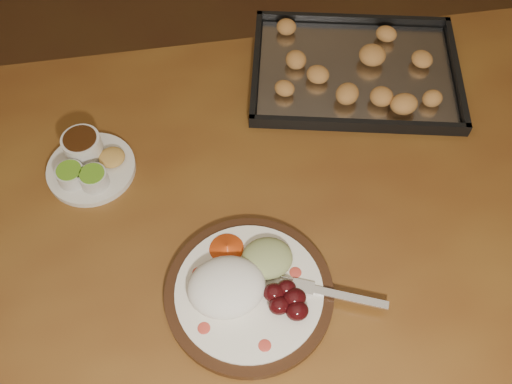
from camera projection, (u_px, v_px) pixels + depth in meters
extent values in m
plane|color=brown|center=(158.00, 344.00, 1.66)|extent=(4.00, 4.00, 0.00)
cube|color=brown|center=(236.00, 217.00, 1.05)|extent=(1.51, 0.92, 0.04)
cylinder|color=#4C3516|center=(456.00, 138.00, 1.63)|extent=(0.07, 0.07, 0.71)
cylinder|color=black|center=(249.00, 293.00, 0.94)|extent=(0.28, 0.28, 0.02)
cylinder|color=white|center=(249.00, 291.00, 0.93)|extent=(0.24, 0.24, 0.01)
ellipsoid|color=#CC3E31|center=(204.00, 328.00, 0.89)|extent=(0.02, 0.02, 0.00)
ellipsoid|color=#CC3E31|center=(265.00, 345.00, 0.88)|extent=(0.02, 0.02, 0.00)
ellipsoid|color=#CC3E31|center=(295.00, 272.00, 0.95)|extent=(0.02, 0.02, 0.00)
ellipsoid|color=#CC3E31|center=(198.00, 273.00, 0.95)|extent=(0.02, 0.02, 0.00)
ellipsoid|color=white|center=(226.00, 287.00, 0.92)|extent=(0.15, 0.14, 0.06)
ellipsoid|color=#470A0F|center=(279.00, 305.00, 0.90)|extent=(0.04, 0.03, 0.03)
ellipsoid|color=#470A0F|center=(294.00, 298.00, 0.91)|extent=(0.04, 0.03, 0.03)
ellipsoid|color=#470A0F|center=(286.00, 288.00, 0.91)|extent=(0.04, 0.03, 0.03)
ellipsoid|color=#470A0F|center=(297.00, 311.00, 0.89)|extent=(0.04, 0.03, 0.03)
ellipsoid|color=#470A0F|center=(274.00, 293.00, 0.91)|extent=(0.04, 0.03, 0.03)
ellipsoid|color=tan|center=(267.00, 258.00, 0.95)|extent=(0.11, 0.10, 0.04)
cone|color=#CD4112|center=(227.00, 248.00, 0.96)|extent=(0.07, 0.07, 0.03)
cube|color=white|center=(347.00, 297.00, 0.92)|extent=(0.13, 0.07, 0.00)
cube|color=white|center=(303.00, 287.00, 0.93)|extent=(0.04, 0.04, 0.00)
cylinder|color=white|center=(288.00, 289.00, 0.93)|extent=(0.03, 0.01, 0.00)
cylinder|color=white|center=(289.00, 285.00, 0.93)|extent=(0.03, 0.01, 0.00)
cylinder|color=white|center=(289.00, 282.00, 0.93)|extent=(0.03, 0.01, 0.00)
cylinder|color=white|center=(290.00, 279.00, 0.93)|extent=(0.03, 0.01, 0.00)
cylinder|color=silver|center=(91.00, 169.00, 1.08)|extent=(0.17, 0.17, 0.01)
cylinder|color=beige|center=(71.00, 175.00, 1.04)|extent=(0.05, 0.05, 0.03)
cylinder|color=#5A961E|center=(69.00, 170.00, 1.03)|extent=(0.05, 0.05, 0.00)
cylinder|color=beige|center=(94.00, 179.00, 1.04)|extent=(0.05, 0.05, 0.03)
cylinder|color=#5A961E|center=(92.00, 174.00, 1.03)|extent=(0.05, 0.05, 0.00)
cylinder|color=silver|center=(83.00, 146.00, 1.08)|extent=(0.07, 0.07, 0.04)
cylinder|color=#311809|center=(80.00, 139.00, 1.06)|extent=(0.06, 0.06, 0.00)
ellipsoid|color=gold|center=(112.00, 157.00, 1.08)|extent=(0.05, 0.05, 0.02)
cube|color=black|center=(355.00, 73.00, 1.22)|extent=(0.50, 0.41, 0.01)
cube|color=black|center=(353.00, 19.00, 1.29)|extent=(0.43, 0.11, 0.02)
cube|color=black|center=(359.00, 124.00, 1.12)|extent=(0.43, 0.11, 0.02)
cube|color=black|center=(456.00, 72.00, 1.20)|extent=(0.08, 0.31, 0.02)
cube|color=black|center=(256.00, 64.00, 1.21)|extent=(0.08, 0.31, 0.02)
cube|color=#B6B6BA|center=(355.00, 71.00, 1.21)|extent=(0.46, 0.37, 0.00)
ellipsoid|color=#B97E40|center=(382.00, 66.00, 1.20)|extent=(0.05, 0.05, 0.03)
ellipsoid|color=#B97E40|center=(401.00, 54.00, 1.22)|extent=(0.07, 0.06, 0.03)
ellipsoid|color=#B97E40|center=(369.00, 37.00, 1.25)|extent=(0.06, 0.06, 0.03)
ellipsoid|color=#B97E40|center=(346.00, 47.00, 1.23)|extent=(0.05, 0.05, 0.03)
ellipsoid|color=#B97E40|center=(326.00, 43.00, 1.23)|extent=(0.07, 0.07, 0.03)
ellipsoid|color=#B97E40|center=(332.00, 60.00, 1.21)|extent=(0.06, 0.06, 0.03)
ellipsoid|color=#B97E40|center=(304.00, 69.00, 1.19)|extent=(0.06, 0.06, 0.03)
ellipsoid|color=#B97E40|center=(334.00, 89.00, 1.16)|extent=(0.07, 0.07, 0.03)
ellipsoid|color=#B97E40|center=(348.00, 83.00, 1.17)|extent=(0.05, 0.05, 0.03)
ellipsoid|color=#B97E40|center=(377.00, 92.00, 1.16)|extent=(0.06, 0.06, 0.03)
ellipsoid|color=#B97E40|center=(379.00, 73.00, 1.19)|extent=(0.07, 0.06, 0.03)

